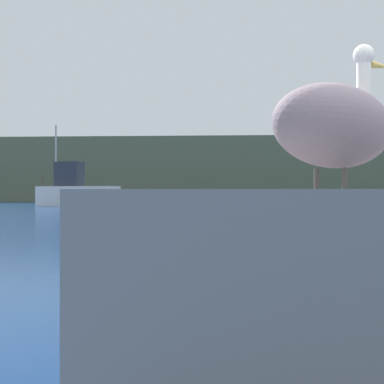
# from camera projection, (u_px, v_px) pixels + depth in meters

# --- Properties ---
(hillside_backdrop) EXTENTS (140.00, 13.43, 7.37)m
(hillside_backdrop) POSITION_uv_depth(u_px,v_px,m) (238.00, 171.00, 69.05)
(hillside_backdrop) COLOR #5B664C
(hillside_backdrop) RESTS_ON ground
(pier_dock) EXTENTS (2.41, 2.90, 0.85)m
(pier_dock) POSITION_uv_depth(u_px,v_px,m) (335.00, 264.00, 3.32)
(pier_dock) COLOR gray
(pier_dock) RESTS_ON ground
(pelican) EXTENTS (1.07, 1.17, 0.93)m
(pelican) POSITION_uv_depth(u_px,v_px,m) (336.00, 125.00, 3.33)
(pelican) COLOR gray
(pelican) RESTS_ON pier_dock
(fishing_boat_white) EXTENTS (6.08, 2.98, 5.81)m
(fishing_boat_white) POSITION_uv_depth(u_px,v_px,m) (76.00, 191.00, 40.03)
(fishing_boat_white) COLOR white
(fishing_boat_white) RESTS_ON ground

